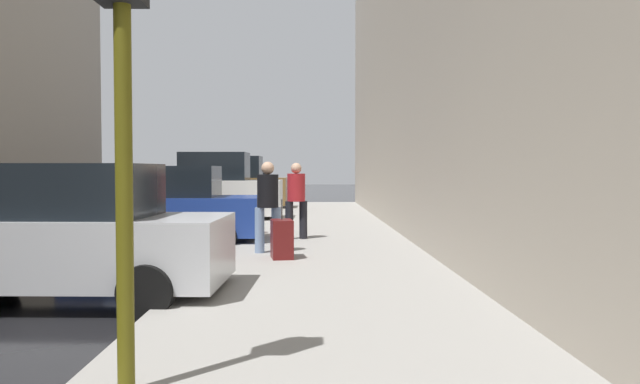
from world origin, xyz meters
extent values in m
cube|color=gray|center=(6.00, 0.00, 0.07)|extent=(4.00, 40.00, 0.15)
cube|color=#B7BABF|center=(2.60, -1.64, 0.69)|extent=(4.27, 2.01, 0.84)
cube|color=black|center=(2.80, -1.64, 1.44)|extent=(1.95, 1.64, 0.70)
cylinder|color=black|center=(4.00, -0.77, 0.32)|extent=(0.65, 0.25, 0.64)
cylinder|color=black|center=(3.93, -2.61, 0.32)|extent=(0.65, 0.25, 0.64)
cube|color=navy|center=(2.60, 4.19, 0.69)|extent=(4.20, 1.85, 0.84)
cube|color=black|center=(2.80, 4.19, 1.44)|extent=(1.89, 1.57, 0.70)
cylinder|color=black|center=(1.23, 5.11, 0.32)|extent=(0.64, 0.22, 0.64)
cylinder|color=black|center=(1.24, 3.27, 0.32)|extent=(0.64, 0.22, 0.64)
cylinder|color=black|center=(3.96, 5.11, 0.32)|extent=(0.64, 0.22, 0.64)
cylinder|color=black|center=(3.97, 3.27, 0.32)|extent=(0.64, 0.22, 0.64)
cube|color=silver|center=(2.60, 10.21, 0.82)|extent=(4.63, 1.92, 1.10)
cube|color=black|center=(2.80, 10.21, 1.80)|extent=(2.10, 1.60, 0.90)
cylinder|color=black|center=(1.12, 11.16, 0.32)|extent=(0.64, 0.23, 0.64)
cylinder|color=black|center=(1.09, 9.32, 0.32)|extent=(0.64, 0.23, 0.64)
cylinder|color=black|center=(4.11, 11.11, 0.32)|extent=(0.64, 0.23, 0.64)
cylinder|color=black|center=(4.08, 9.27, 0.32)|extent=(0.64, 0.23, 0.64)
cube|color=brown|center=(2.60, 15.86, 0.82)|extent=(4.65, 1.96, 1.10)
cube|color=black|center=(2.80, 15.86, 1.80)|extent=(2.11, 1.62, 0.90)
cylinder|color=black|center=(1.13, 16.82, 0.32)|extent=(0.65, 0.24, 0.64)
cylinder|color=black|center=(1.08, 14.98, 0.32)|extent=(0.65, 0.24, 0.64)
cylinder|color=black|center=(4.12, 16.75, 0.32)|extent=(0.65, 0.24, 0.64)
cylinder|color=black|center=(4.07, 14.91, 0.32)|extent=(0.65, 0.24, 0.64)
cube|color=#B2191E|center=(2.60, 21.58, 0.69)|extent=(4.27, 2.00, 0.84)
cube|color=black|center=(2.80, 21.58, 1.44)|extent=(1.95, 1.64, 0.70)
cylinder|color=black|center=(1.27, 22.56, 0.32)|extent=(0.65, 0.25, 0.64)
cylinder|color=black|center=(1.20, 20.72, 0.32)|extent=(0.65, 0.25, 0.64)
cylinder|color=black|center=(4.00, 22.45, 0.32)|extent=(0.65, 0.25, 0.64)
cylinder|color=black|center=(3.93, 20.61, 0.32)|extent=(0.65, 0.25, 0.64)
cylinder|color=red|center=(4.45, 5.59, 0.43)|extent=(0.22, 0.22, 0.55)
sphere|color=red|center=(4.45, 5.59, 0.76)|extent=(0.20, 0.20, 0.20)
cylinder|color=red|center=(4.29, 5.59, 0.45)|extent=(0.10, 0.09, 0.09)
cylinder|color=red|center=(4.61, 5.59, 0.45)|extent=(0.10, 0.09, 0.09)
cylinder|color=#514C0F|center=(4.50, -5.33, 1.95)|extent=(0.12, 0.12, 3.60)
cylinder|color=#728CB2|center=(5.17, 2.08, 0.57)|extent=(0.22, 0.22, 0.85)
cylinder|color=#728CB2|center=(4.86, 1.99, 0.57)|extent=(0.22, 0.22, 0.85)
cylinder|color=black|center=(5.01, 2.03, 1.31)|extent=(0.50, 0.50, 0.62)
sphere|color=tan|center=(5.01, 2.03, 1.74)|extent=(0.24, 0.24, 0.24)
cylinder|color=black|center=(5.34, 4.29, 0.57)|extent=(0.21, 0.21, 0.85)
cylinder|color=black|center=(5.66, 4.34, 0.57)|extent=(0.21, 0.21, 0.85)
cylinder|color=#A51E23|center=(5.50, 4.31, 1.31)|extent=(0.46, 0.46, 0.62)
sphere|color=tan|center=(5.50, 4.31, 1.74)|extent=(0.24, 0.24, 0.24)
cube|color=#591414|center=(5.31, 1.27, 0.49)|extent=(0.44, 0.61, 0.68)
cylinder|color=#333333|center=(5.31, 1.27, 1.01)|extent=(0.02, 0.02, 0.36)
camera|label=1|loc=(5.78, -9.67, 1.72)|focal=35.00mm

